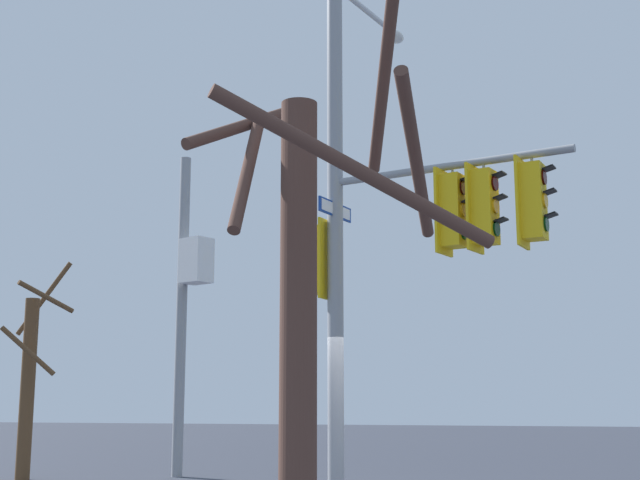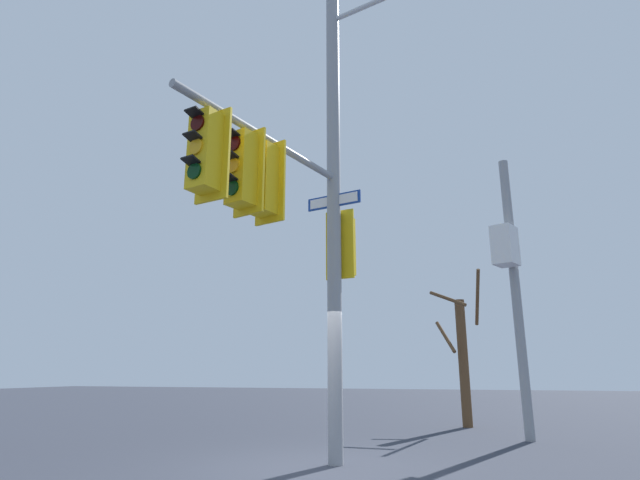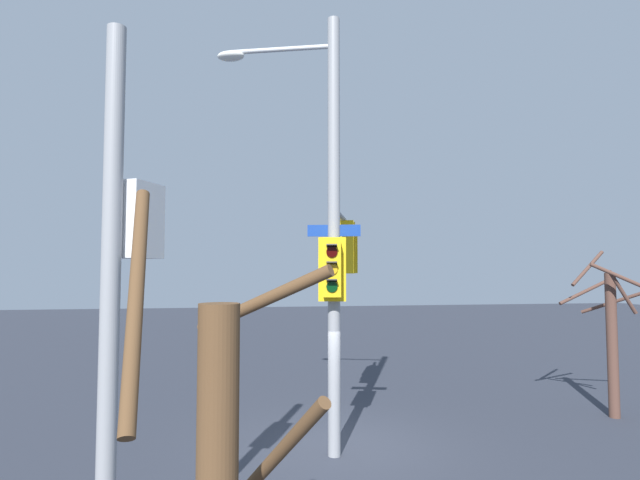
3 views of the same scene
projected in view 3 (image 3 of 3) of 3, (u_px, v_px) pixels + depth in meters
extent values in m
plane|color=#2E323D|center=(343.00, 447.00, 10.55)|extent=(80.00, 80.00, 0.00)
cylinder|color=gray|center=(334.00, 232.00, 10.32)|extent=(0.26, 0.26, 9.08)
cylinder|color=silver|center=(281.00, 49.00, 10.71)|extent=(2.19, 0.75, 0.10)
ellipsoid|color=silver|center=(231.00, 56.00, 10.87)|extent=(0.68, 0.52, 0.20)
cylinder|color=gray|center=(343.00, 219.00, 12.27)|extent=(1.24, 3.75, 0.12)
cube|color=yellow|center=(343.00, 247.00, 12.33)|extent=(0.44, 0.40, 1.10)
cube|color=yellow|center=(342.00, 247.00, 12.16)|extent=(0.54, 0.22, 1.30)
cylinder|color=#2F0403|center=(344.00, 234.00, 12.51)|extent=(0.22, 0.10, 0.22)
cube|color=black|center=(344.00, 229.00, 12.60)|extent=(0.25, 0.22, 0.06)
cylinder|color=#F2A814|center=(344.00, 247.00, 12.49)|extent=(0.22, 0.10, 0.22)
cube|color=black|center=(344.00, 243.00, 12.58)|extent=(0.25, 0.22, 0.06)
cylinder|color=black|center=(344.00, 261.00, 12.47)|extent=(0.22, 0.10, 0.22)
cube|color=black|center=(344.00, 256.00, 12.56)|extent=(0.25, 0.22, 0.06)
cylinder|color=gray|center=(343.00, 222.00, 12.37)|extent=(0.04, 0.04, 0.15)
cube|color=yellow|center=(345.00, 248.00, 12.82)|extent=(0.44, 0.40, 1.10)
cube|color=yellow|center=(344.00, 248.00, 12.65)|extent=(0.54, 0.22, 1.30)
cylinder|color=#2F0403|center=(346.00, 235.00, 13.00)|extent=(0.22, 0.10, 0.22)
cube|color=black|center=(346.00, 231.00, 13.08)|extent=(0.25, 0.22, 0.06)
cylinder|color=#F2A814|center=(346.00, 248.00, 12.98)|extent=(0.22, 0.10, 0.22)
cube|color=black|center=(346.00, 244.00, 13.06)|extent=(0.25, 0.22, 0.06)
cylinder|color=black|center=(346.00, 261.00, 12.96)|extent=(0.22, 0.10, 0.22)
cube|color=black|center=(346.00, 257.00, 13.04)|extent=(0.25, 0.22, 0.06)
cylinder|color=gray|center=(345.00, 224.00, 12.86)|extent=(0.04, 0.04, 0.15)
cube|color=yellow|center=(347.00, 249.00, 13.54)|extent=(0.42, 0.38, 1.10)
cube|color=yellow|center=(347.00, 249.00, 13.37)|extent=(0.55, 0.18, 1.30)
cylinder|color=#2F0403|center=(348.00, 237.00, 13.72)|extent=(0.22, 0.08, 0.22)
cube|color=black|center=(348.00, 233.00, 13.80)|extent=(0.24, 0.21, 0.06)
cylinder|color=#F2A814|center=(348.00, 249.00, 13.70)|extent=(0.22, 0.08, 0.22)
cube|color=black|center=(348.00, 245.00, 13.78)|extent=(0.24, 0.21, 0.06)
cylinder|color=black|center=(348.00, 262.00, 13.68)|extent=(0.22, 0.08, 0.22)
cube|color=black|center=(348.00, 257.00, 13.76)|extent=(0.24, 0.21, 0.06)
cylinder|color=gray|center=(347.00, 226.00, 13.57)|extent=(0.04, 0.04, 0.15)
cube|color=yellow|center=(332.00, 269.00, 9.93)|extent=(0.41, 0.36, 1.10)
cube|color=yellow|center=(332.00, 269.00, 10.10)|extent=(0.56, 0.15, 1.30)
cylinder|color=#2F0403|center=(332.00, 252.00, 9.79)|extent=(0.22, 0.07, 0.22)
cube|color=black|center=(332.00, 246.00, 9.72)|extent=(0.24, 0.20, 0.06)
cylinder|color=#F2A814|center=(332.00, 269.00, 9.77)|extent=(0.22, 0.07, 0.22)
cube|color=black|center=(332.00, 263.00, 9.70)|extent=(0.24, 0.20, 0.06)
cylinder|color=black|center=(332.00, 287.00, 9.75)|extent=(0.22, 0.07, 0.22)
cube|color=black|center=(332.00, 281.00, 9.68)|extent=(0.24, 0.20, 0.06)
cube|color=navy|center=(334.00, 231.00, 10.33)|extent=(1.07, 0.30, 0.24)
cube|color=white|center=(334.00, 231.00, 10.34)|extent=(0.97, 0.25, 0.18)
cylinder|color=gray|center=(110.00, 308.00, 5.72)|extent=(0.22, 0.22, 6.63)
cube|color=white|center=(134.00, 221.00, 6.18)|extent=(0.68, 0.74, 0.93)
cylinder|color=brown|center=(612.00, 344.00, 12.77)|extent=(0.26, 0.26, 3.67)
cylinder|color=brown|center=(620.00, 300.00, 13.53)|extent=(1.28, 1.59, 0.84)
cylinder|color=brown|center=(587.00, 290.00, 13.67)|extent=(1.73, 0.15, 0.78)
cylinder|color=brown|center=(623.00, 292.00, 12.48)|extent=(0.84, 0.17, 1.11)
cylinder|color=brown|center=(617.00, 275.00, 12.32)|extent=(1.12, 0.58, 0.64)
cylinder|color=brown|center=(588.00, 268.00, 13.43)|extent=(1.26, 0.47, 0.97)
cylinder|color=brown|center=(263.00, 301.00, 3.87)|extent=(1.06, 0.72, 0.57)
cylinder|color=brown|center=(282.00, 450.00, 3.59)|extent=(0.60, 0.99, 0.96)
cylinder|color=brown|center=(136.00, 295.00, 3.20)|extent=(0.25, 1.14, 1.53)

